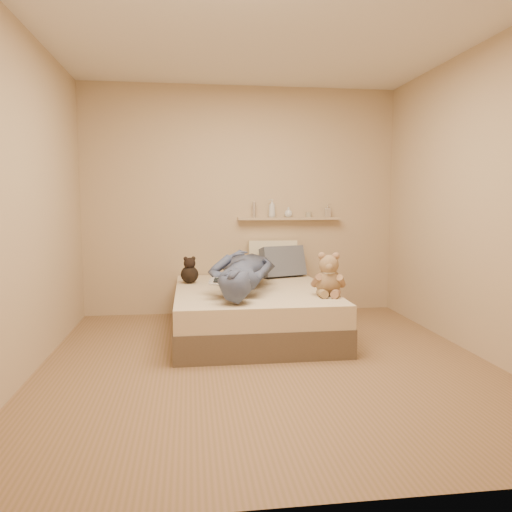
{
  "coord_description": "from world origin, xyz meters",
  "views": [
    {
      "loc": [
        -0.61,
        -3.86,
        1.31
      ],
      "look_at": [
        0.0,
        0.65,
        0.8
      ],
      "focal_mm": 35.0,
      "sensor_mm": 36.0,
      "label": 1
    }
  ],
  "objects": [
    {
      "name": "pillow_cream",
      "position": [
        0.34,
        1.76,
        0.65
      ],
      "size": [
        0.56,
        0.22,
        0.41
      ],
      "primitive_type": "cube",
      "rotation": [
        -0.08,
        0.0,
        -0.05
      ],
      "color": "beige",
      "rests_on": "bed"
    },
    {
      "name": "shelf_bottles",
      "position": [
        0.55,
        1.84,
        1.19
      ],
      "size": [
        0.93,
        0.13,
        0.21
      ],
      "color": "silver",
      "rests_on": "wall_shelf"
    },
    {
      "name": "game_console",
      "position": [
        -0.35,
        0.38,
        0.61
      ],
      "size": [
        0.2,
        0.14,
        0.06
      ],
      "color": "#B6B8BD",
      "rests_on": "bed"
    },
    {
      "name": "teddy_bear",
      "position": [
        0.64,
        0.46,
        0.61
      ],
      "size": [
        0.32,
        0.32,
        0.4
      ],
      "color": "#8B674C",
      "rests_on": "bed"
    },
    {
      "name": "dark_plush",
      "position": [
        -0.61,
        1.32,
        0.57
      ],
      "size": [
        0.18,
        0.18,
        0.28
      ],
      "color": "black",
      "rests_on": "bed"
    },
    {
      "name": "pillow_grey",
      "position": [
        0.44,
        1.62,
        0.62
      ],
      "size": [
        0.55,
        0.37,
        0.37
      ],
      "primitive_type": "cube",
      "rotation": [
        -0.29,
        0.0,
        0.31
      ],
      "color": "#575D69",
      "rests_on": "bed"
    },
    {
      "name": "wall_shelf",
      "position": [
        0.55,
        1.84,
        1.1
      ],
      "size": [
        1.2,
        0.12,
        0.03
      ],
      "primitive_type": "cube",
      "color": "tan",
      "rests_on": "wall_back"
    },
    {
      "name": "person",
      "position": [
        -0.1,
        0.87,
        0.64
      ],
      "size": [
        0.93,
        1.71,
        0.39
      ],
      "primitive_type": "imported",
      "rotation": [
        0.0,
        0.0,
        2.92
      ],
      "color": "#3F4863",
      "rests_on": "bed"
    },
    {
      "name": "room",
      "position": [
        0.0,
        0.0,
        1.3
      ],
      "size": [
        3.8,
        3.8,
        3.8
      ],
      "color": "#8A6347",
      "rests_on": "ground"
    },
    {
      "name": "bed",
      "position": [
        0.0,
        0.93,
        0.22
      ],
      "size": [
        1.5,
        1.9,
        0.45
      ],
      "color": "brown",
      "rests_on": "floor"
    }
  ]
}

